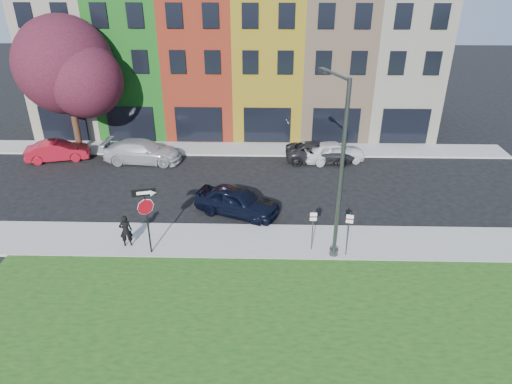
{
  "coord_description": "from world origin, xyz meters",
  "views": [
    {
      "loc": [
        -0.01,
        -15.67,
        12.42
      ],
      "look_at": [
        -0.51,
        4.0,
        2.26
      ],
      "focal_mm": 32.0,
      "sensor_mm": 36.0,
      "label": 1
    }
  ],
  "objects_px": {
    "stop_sign": "(146,208)",
    "man": "(126,231)",
    "sedan_near": "(237,201)",
    "street_lamp": "(339,172)"
  },
  "relations": [
    {
      "from": "street_lamp",
      "to": "man",
      "type": "bearing_deg",
      "value": 155.78
    },
    {
      "from": "stop_sign",
      "to": "man",
      "type": "xyz_separation_m",
      "value": [
        -1.25,
        0.55,
        -1.53
      ]
    },
    {
      "from": "man",
      "to": "sedan_near",
      "type": "bearing_deg",
      "value": -161.01
    },
    {
      "from": "sedan_near",
      "to": "stop_sign",
      "type": "bearing_deg",
      "value": 157.93
    },
    {
      "from": "stop_sign",
      "to": "street_lamp",
      "type": "xyz_separation_m",
      "value": [
        8.43,
        0.21,
        1.78
      ]
    },
    {
      "from": "stop_sign",
      "to": "sedan_near",
      "type": "relative_size",
      "value": 0.67
    },
    {
      "from": "man",
      "to": "street_lamp",
      "type": "xyz_separation_m",
      "value": [
        9.69,
        -0.34,
        3.31
      ]
    },
    {
      "from": "stop_sign",
      "to": "man",
      "type": "bearing_deg",
      "value": 141.46
    },
    {
      "from": "stop_sign",
      "to": "sedan_near",
      "type": "bearing_deg",
      "value": 30.77
    },
    {
      "from": "man",
      "to": "street_lamp",
      "type": "height_order",
      "value": "street_lamp"
    }
  ]
}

